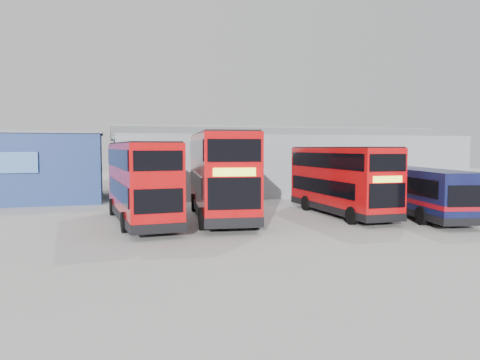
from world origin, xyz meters
TOP-DOWN VIEW (x-y plane):
  - ground_plane at (0.00, 0.00)m, footprint 120.00×120.00m
  - office_block at (-14.00, 17.99)m, footprint 12.30×8.32m
  - maintenance_shed at (8.00, 20.00)m, footprint 30.50×12.00m
  - double_decker_left at (-5.87, 5.10)m, footprint 3.24×10.25m
  - double_decker_centre at (-1.40, 5.87)m, footprint 4.04×11.58m
  - double_decker_right at (5.67, 4.93)m, footprint 2.52×9.59m
  - single_decker_blue at (9.67, 3.19)m, footprint 4.20×10.52m

SIDE VIEW (x-z plane):
  - ground_plane at x=0.00m, z-range 0.00..0.00m
  - single_decker_blue at x=9.67m, z-range -0.01..2.78m
  - double_decker_right at x=5.67m, z-range -0.01..4.03m
  - double_decker_left at x=-5.87m, z-range -0.01..4.26m
  - double_decker_centre at x=-1.40m, z-range -0.01..4.79m
  - office_block at x=-14.00m, z-range 0.02..5.14m
  - maintenance_shed at x=8.00m, z-range -0.34..5.55m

